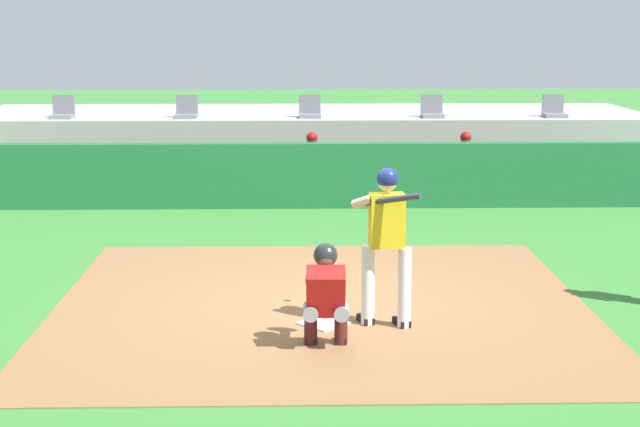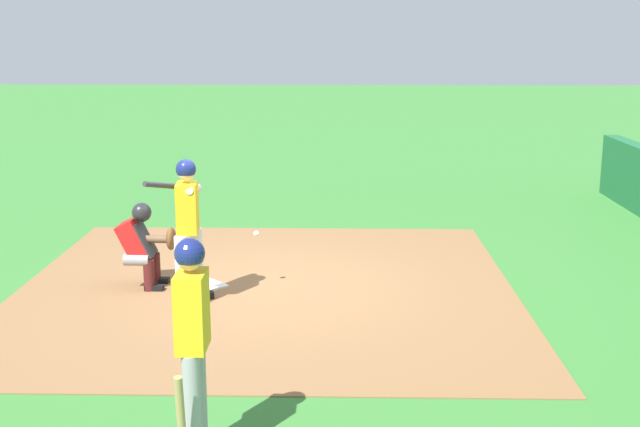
{
  "view_description": "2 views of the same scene",
  "coord_description": "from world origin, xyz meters",
  "px_view_note": "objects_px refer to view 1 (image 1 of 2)",
  "views": [
    {
      "loc": [
        -0.3,
        -11.5,
        3.35
      ],
      "look_at": [
        0.0,
        0.7,
        1.0
      ],
      "focal_mm": 55.38,
      "sensor_mm": 36.0,
      "label": 1
    },
    {
      "loc": [
        10.0,
        0.93,
        3.28
      ],
      "look_at": [
        0.0,
        0.7,
        1.0
      ],
      "focal_mm": 45.21,
      "sensor_mm": 36.0,
      "label": 2
    }
  ],
  "objects_px": {
    "stadium_seat_3": "(432,111)",
    "stadium_seat_4": "(554,111)",
    "dugout_player_0": "(312,165)",
    "dugout_player_1": "(466,164)",
    "batter_at_plate": "(386,237)",
    "stadium_seat_2": "(310,111)",
    "stadium_seat_1": "(187,111)",
    "stadium_seat_0": "(63,112)",
    "home_plate": "(323,323)",
    "catcher_crouched": "(325,292)"
  },
  "relations": [
    {
      "from": "catcher_crouched",
      "to": "stadium_seat_3",
      "type": "height_order",
      "value": "stadium_seat_3"
    },
    {
      "from": "batter_at_plate",
      "to": "stadium_seat_1",
      "type": "distance_m",
      "value": 10.77
    },
    {
      "from": "stadium_seat_3",
      "to": "stadium_seat_4",
      "type": "xyz_separation_m",
      "value": [
        2.6,
        0.0,
        0.0
      ]
    },
    {
      "from": "dugout_player_1",
      "to": "home_plate",
      "type": "bearing_deg",
      "value": -110.22
    },
    {
      "from": "dugout_player_0",
      "to": "stadium_seat_3",
      "type": "xyz_separation_m",
      "value": [
        2.59,
        2.03,
        0.86
      ]
    },
    {
      "from": "dugout_player_1",
      "to": "stadium_seat_2",
      "type": "distance_m",
      "value": 3.73
    },
    {
      "from": "home_plate",
      "to": "dugout_player_1",
      "type": "xyz_separation_m",
      "value": [
        3.0,
        8.14,
        0.65
      ]
    },
    {
      "from": "stadium_seat_0",
      "to": "stadium_seat_2",
      "type": "relative_size",
      "value": 1.0
    },
    {
      "from": "stadium_seat_4",
      "to": "stadium_seat_1",
      "type": "bearing_deg",
      "value": 180.0
    },
    {
      "from": "dugout_player_0",
      "to": "stadium_seat_4",
      "type": "xyz_separation_m",
      "value": [
        5.19,
        2.03,
        0.86
      ]
    },
    {
      "from": "dugout_player_0",
      "to": "dugout_player_1",
      "type": "relative_size",
      "value": 1.0
    },
    {
      "from": "catcher_crouched",
      "to": "dugout_player_1",
      "type": "relative_size",
      "value": 1.41
    },
    {
      "from": "home_plate",
      "to": "stadium_seat_1",
      "type": "bearing_deg",
      "value": 104.33
    },
    {
      "from": "batter_at_plate",
      "to": "dugout_player_1",
      "type": "bearing_deg",
      "value": 74.29
    },
    {
      "from": "dugout_player_1",
      "to": "stadium_seat_4",
      "type": "xyz_separation_m",
      "value": [
        2.2,
        2.03,
        0.86
      ]
    },
    {
      "from": "batter_at_plate",
      "to": "stadium_seat_3",
      "type": "bearing_deg",
      "value": 79.44
    },
    {
      "from": "dugout_player_1",
      "to": "stadium_seat_3",
      "type": "height_order",
      "value": "stadium_seat_3"
    },
    {
      "from": "stadium_seat_3",
      "to": "stadium_seat_4",
      "type": "height_order",
      "value": "same"
    },
    {
      "from": "home_plate",
      "to": "stadium_seat_3",
      "type": "relative_size",
      "value": 0.92
    },
    {
      "from": "batter_at_plate",
      "to": "dugout_player_0",
      "type": "bearing_deg",
      "value": 94.72
    },
    {
      "from": "stadium_seat_2",
      "to": "stadium_seat_4",
      "type": "relative_size",
      "value": 1.0
    },
    {
      "from": "home_plate",
      "to": "dugout_player_0",
      "type": "bearing_deg",
      "value": 89.91
    },
    {
      "from": "batter_at_plate",
      "to": "dugout_player_0",
      "type": "height_order",
      "value": "batter_at_plate"
    },
    {
      "from": "stadium_seat_0",
      "to": "stadium_seat_4",
      "type": "height_order",
      "value": "same"
    },
    {
      "from": "dugout_player_1",
      "to": "stadium_seat_1",
      "type": "distance_m",
      "value": 6.02
    },
    {
      "from": "stadium_seat_0",
      "to": "batter_at_plate",
      "type": "bearing_deg",
      "value": -60.1
    },
    {
      "from": "batter_at_plate",
      "to": "stadium_seat_4",
      "type": "bearing_deg",
      "value": 66.24
    },
    {
      "from": "home_plate",
      "to": "dugout_player_0",
      "type": "relative_size",
      "value": 0.34
    },
    {
      "from": "dugout_player_1",
      "to": "batter_at_plate",
      "type": "bearing_deg",
      "value": -105.71
    },
    {
      "from": "home_plate",
      "to": "stadium_seat_2",
      "type": "height_order",
      "value": "stadium_seat_2"
    },
    {
      "from": "dugout_player_0",
      "to": "stadium_seat_0",
      "type": "distance_m",
      "value": 5.66
    },
    {
      "from": "home_plate",
      "to": "stadium_seat_0",
      "type": "relative_size",
      "value": 0.92
    },
    {
      "from": "stadium_seat_0",
      "to": "catcher_crouched",
      "type": "bearing_deg",
      "value": -64.62
    },
    {
      "from": "home_plate",
      "to": "stadium_seat_3",
      "type": "bearing_deg",
      "value": 75.67
    },
    {
      "from": "catcher_crouched",
      "to": "stadium_seat_1",
      "type": "bearing_deg",
      "value": 103.34
    },
    {
      "from": "home_plate",
      "to": "batter_at_plate",
      "type": "height_order",
      "value": "batter_at_plate"
    },
    {
      "from": "stadium_seat_2",
      "to": "stadium_seat_3",
      "type": "height_order",
      "value": "same"
    },
    {
      "from": "stadium_seat_0",
      "to": "dugout_player_0",
      "type": "bearing_deg",
      "value": -21.32
    },
    {
      "from": "home_plate",
      "to": "stadium_seat_4",
      "type": "bearing_deg",
      "value": 62.94
    },
    {
      "from": "dugout_player_1",
      "to": "stadium_seat_4",
      "type": "bearing_deg",
      "value": 42.76
    },
    {
      "from": "batter_at_plate",
      "to": "stadium_seat_1",
      "type": "bearing_deg",
      "value": 107.81
    },
    {
      "from": "stadium_seat_0",
      "to": "home_plate",
      "type": "bearing_deg",
      "value": -62.94
    },
    {
      "from": "dugout_player_1",
      "to": "stadium_seat_1",
      "type": "xyz_separation_m",
      "value": [
        -5.6,
        2.03,
        0.86
      ]
    },
    {
      "from": "stadium_seat_4",
      "to": "batter_at_plate",
      "type": "bearing_deg",
      "value": -113.76
    },
    {
      "from": "catcher_crouched",
      "to": "stadium_seat_1",
      "type": "xyz_separation_m",
      "value": [
        -2.6,
        10.96,
        0.93
      ]
    },
    {
      "from": "stadium_seat_1",
      "to": "stadium_seat_3",
      "type": "relative_size",
      "value": 1.0
    },
    {
      "from": "dugout_player_1",
      "to": "stadium_seat_2",
      "type": "bearing_deg",
      "value": 145.85
    },
    {
      "from": "dugout_player_0",
      "to": "stadium_seat_3",
      "type": "bearing_deg",
      "value": 38.19
    },
    {
      "from": "home_plate",
      "to": "dugout_player_1",
      "type": "height_order",
      "value": "dugout_player_1"
    },
    {
      "from": "stadium_seat_3",
      "to": "dugout_player_0",
      "type": "bearing_deg",
      "value": -141.81
    }
  ]
}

